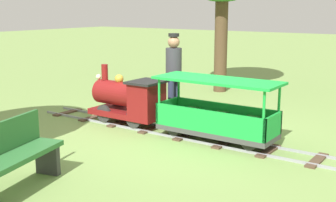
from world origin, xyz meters
TOP-DOWN VIEW (x-y plane):
  - ground_plane at (0.00, 0.00)m, footprint 60.00×60.00m
  - track at (0.00, 0.29)m, footprint 0.67×5.70m
  - locomotive at (0.00, 1.16)m, footprint 0.63×1.45m
  - passenger_car at (0.00, -0.61)m, footprint 0.73×2.00m
  - conductor_person at (0.86, 0.78)m, footprint 0.30×0.30m
  - park_bench at (-3.01, 0.38)m, footprint 1.36×0.72m

SIDE VIEW (x-z plane):
  - ground_plane at x=0.00m, z-range 0.00..0.00m
  - track at x=0.00m, z-range 0.00..0.04m
  - park_bench at x=-3.01m, z-range 0.01..0.83m
  - passenger_car at x=0.00m, z-range -0.06..0.91m
  - locomotive at x=0.00m, z-range -0.03..1.00m
  - conductor_person at x=0.86m, z-range 0.15..1.77m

